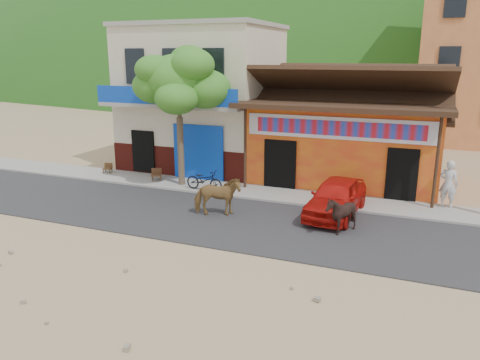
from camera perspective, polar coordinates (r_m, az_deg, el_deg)
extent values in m
plane|color=#9E825B|center=(14.25, -1.98, -8.64)|extent=(120.00, 120.00, 0.00)
cube|color=#28282B|center=(16.39, 1.55, -5.31)|extent=(60.00, 5.00, 0.04)
cube|color=gray|center=(19.53, 5.12, -1.87)|extent=(60.00, 2.00, 0.12)
cube|color=orange|center=(22.52, 13.09, 4.62)|extent=(8.00, 6.00, 3.60)
cube|color=beige|center=(24.54, -4.45, 9.81)|extent=(7.00, 6.00, 7.00)
ellipsoid|color=#194C14|center=(82.34, 19.10, 18.64)|extent=(100.00, 40.00, 24.00)
imported|color=olive|center=(16.93, -2.78, -2.01)|extent=(1.87, 1.36, 1.44)
imported|color=black|center=(15.61, 12.20, -4.13)|extent=(1.44, 1.36, 1.29)
imported|color=red|center=(17.33, 11.64, -2.06)|extent=(1.93, 4.09, 1.35)
imported|color=black|center=(19.90, -4.37, -0.01)|extent=(1.74, 0.71, 0.90)
imported|color=silver|center=(19.24, 24.07, -0.42)|extent=(0.74, 0.58, 1.81)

